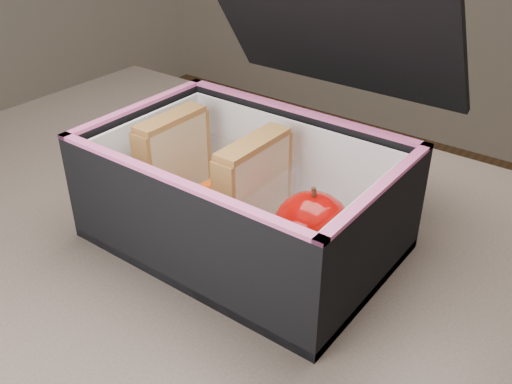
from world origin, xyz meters
TOP-DOWN VIEW (x-y plane):
  - kitchen_table at (0.00, 0.00)m, footprint 1.20×0.80m
  - lunch_bag at (-0.02, 0.04)m, footprint 0.33×0.34m
  - plastic_tub at (-0.07, 0.04)m, footprint 0.17×0.12m
  - sandwich_left at (-0.13, 0.04)m, footprint 0.03×0.10m
  - sandwich_right at (-0.01, 0.04)m, footprint 0.03×0.10m
  - carrot_sticks at (-0.08, 0.04)m, footprint 0.04×0.14m
  - paper_napkin at (0.08, 0.03)m, footprint 0.08×0.08m
  - red_apple at (0.07, 0.03)m, footprint 0.09×0.09m

SIDE VIEW (x-z plane):
  - kitchen_table at x=0.00m, z-range 0.28..1.03m
  - paper_napkin at x=0.08m, z-range 0.77..0.77m
  - carrot_sticks at x=-0.08m, z-range 0.77..0.80m
  - plastic_tub at x=-0.07m, z-range 0.77..0.83m
  - red_apple at x=0.07m, z-range 0.77..0.85m
  - lunch_bag at x=-0.02m, z-range 0.67..0.97m
  - sandwich_left at x=-0.13m, z-range 0.77..0.88m
  - sandwich_right at x=-0.01m, z-range 0.77..0.88m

